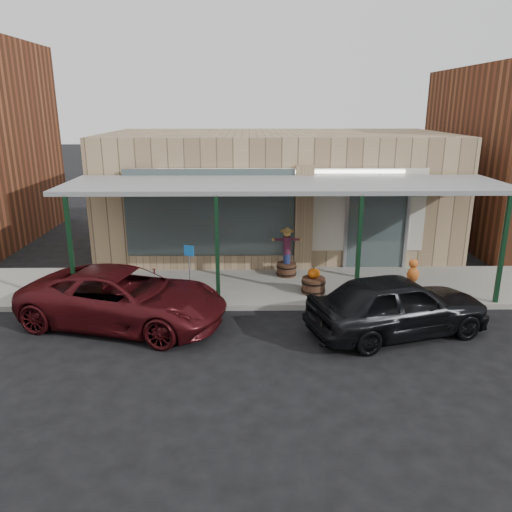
{
  "coord_description": "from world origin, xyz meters",
  "views": [
    {
      "loc": [
        -0.98,
        -10.0,
        5.13
      ],
      "look_at": [
        -0.81,
        2.6,
        1.31
      ],
      "focal_mm": 35.0,
      "sensor_mm": 36.0,
      "label": 1
    }
  ],
  "objects_px": {
    "barrel_pumpkin": "(313,283)",
    "parked_sedan": "(398,305)",
    "handicap_sign": "(189,263)",
    "barrel_scarecrow": "(287,259)",
    "car_maroon": "(124,298)"
  },
  "relations": [
    {
      "from": "barrel_pumpkin",
      "to": "handicap_sign",
      "type": "height_order",
      "value": "handicap_sign"
    },
    {
      "from": "handicap_sign",
      "to": "barrel_pumpkin",
      "type": "bearing_deg",
      "value": 24.96
    },
    {
      "from": "barrel_pumpkin",
      "to": "parked_sedan",
      "type": "height_order",
      "value": "parked_sedan"
    },
    {
      "from": "barrel_scarecrow",
      "to": "car_maroon",
      "type": "bearing_deg",
      "value": -157.83
    },
    {
      "from": "barrel_pumpkin",
      "to": "handicap_sign",
      "type": "xyz_separation_m",
      "value": [
        -3.38,
        -0.11,
        0.63
      ]
    },
    {
      "from": "handicap_sign",
      "to": "parked_sedan",
      "type": "xyz_separation_m",
      "value": [
        5.03,
        -2.19,
        -0.33
      ]
    },
    {
      "from": "barrel_pumpkin",
      "to": "handicap_sign",
      "type": "distance_m",
      "value": 3.44
    },
    {
      "from": "handicap_sign",
      "to": "parked_sedan",
      "type": "bearing_deg",
      "value": -0.34
    },
    {
      "from": "handicap_sign",
      "to": "car_maroon",
      "type": "height_order",
      "value": "handicap_sign"
    },
    {
      "from": "barrel_scarecrow",
      "to": "parked_sedan",
      "type": "height_order",
      "value": "barrel_scarecrow"
    },
    {
      "from": "barrel_pumpkin",
      "to": "parked_sedan",
      "type": "bearing_deg",
      "value": -54.21
    },
    {
      "from": "barrel_scarecrow",
      "to": "barrel_pumpkin",
      "type": "relative_size",
      "value": 1.88
    },
    {
      "from": "handicap_sign",
      "to": "parked_sedan",
      "type": "distance_m",
      "value": 5.5
    },
    {
      "from": "barrel_pumpkin",
      "to": "parked_sedan",
      "type": "xyz_separation_m",
      "value": [
        1.65,
        -2.29,
        0.3
      ]
    },
    {
      "from": "barrel_scarecrow",
      "to": "handicap_sign",
      "type": "xyz_separation_m",
      "value": [
        -2.74,
        -1.58,
        0.39
      ]
    }
  ]
}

